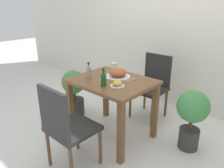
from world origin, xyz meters
The scene contains 14 objects.
ground_plane centered at (0.00, 0.00, 0.00)m, with size 16.00×16.00×0.00m, color silver.
wall_back centered at (0.00, 1.32, 1.30)m, with size 8.00×0.05×2.60m.
dining_table centered at (0.00, 0.00, 0.60)m, with size 0.90×0.72×0.73m.
chair_near centered at (0.08, -0.72, 0.49)m, with size 0.42×0.42×0.88m.
chair_far centered at (0.06, 0.77, 0.49)m, with size 0.42×0.42×0.88m.
food_plate centered at (-0.02, 0.12, 0.77)m, with size 0.29×0.29×0.10m.
side_plate centered at (0.18, -0.11, 0.75)m, with size 0.15×0.15×0.06m.
drink_cup centered at (-0.25, 0.31, 0.77)m, with size 0.07×0.07×0.09m.
sauce_bottle centered at (0.06, -0.20, 0.80)m, with size 0.06×0.06×0.19m.
condiment_bottle centered at (-0.23, -0.15, 0.80)m, with size 0.06×0.06×0.19m.
fork_utensil centered at (-0.19, 0.12, 0.73)m, with size 0.02×0.18×0.00m.
spoon_utensil centered at (0.16, 0.12, 0.73)m, with size 0.03×0.18×0.00m.
potted_plant_left centered at (-0.77, 0.04, 0.37)m, with size 0.33×0.33×0.66m.
potted_plant_right centered at (0.80, 0.39, 0.43)m, with size 0.35×0.35×0.69m.
Camera 1 is at (1.57, -1.72, 1.55)m, focal length 35.00 mm.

